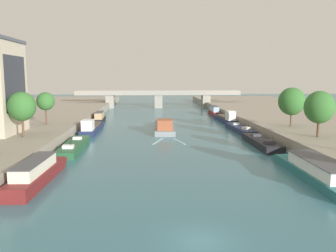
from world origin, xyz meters
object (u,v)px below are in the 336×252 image
at_px(moored_boat_right_near, 226,119).
at_px(moored_boat_right_lone, 240,129).
at_px(moored_boat_left_upstream, 37,173).
at_px(tree_left_third, 46,101).
at_px(bridge_far, 158,97).
at_px(moored_boat_right_upstream, 317,170).
at_px(moored_boat_right_far, 261,142).
at_px(moored_boat_left_near, 100,118).
at_px(moored_boat_left_second, 92,128).
at_px(tree_right_by_lamp, 292,101).
at_px(tree_left_nearest, 22,107).
at_px(moored_boat_right_second, 214,111).
at_px(tree_right_nearest, 319,107).
at_px(moored_boat_left_far, 74,146).
at_px(barge_midriver, 164,126).

bearing_deg(moored_boat_right_near, moored_boat_right_lone, -91.36).
distance_m(moored_boat_left_upstream, tree_left_third, 31.85).
bearing_deg(bridge_far, moored_boat_right_near, -69.57).
relative_size(moored_boat_left_upstream, moored_boat_right_upstream, 0.82).
bearing_deg(moored_boat_right_far, moored_boat_left_near, 133.82).
bearing_deg(moored_boat_left_second, moored_boat_left_near, 91.95).
bearing_deg(tree_left_third, bridge_far, 68.56).
relative_size(moored_boat_right_far, tree_right_by_lamp, 1.94).
height_order(tree_left_nearest, bridge_far, tree_left_nearest).
distance_m(moored_boat_right_second, tree_left_nearest, 59.79).
bearing_deg(tree_right_nearest, moored_boat_right_lone, 110.37).
relative_size(moored_boat_left_second, moored_boat_right_near, 1.06).
xyz_separation_m(moored_boat_right_lone, bridge_far, (-14.99, 55.60, 3.33)).
bearing_deg(moored_boat_left_far, tree_right_nearest, -4.46).
xyz_separation_m(moored_boat_right_lone, moored_boat_right_second, (0.39, 30.16, 0.59)).
relative_size(moored_boat_left_upstream, tree_right_nearest, 2.01).
relative_size(moored_boat_right_lone, moored_boat_right_second, 1.37).
height_order(barge_midriver, moored_boat_right_far, barge_midriver).
distance_m(moored_boat_left_second, moored_boat_right_far, 33.51).
height_order(moored_boat_right_second, tree_left_nearest, tree_left_nearest).
relative_size(moored_boat_left_far, tree_left_third, 2.49).
height_order(moored_boat_right_upstream, moored_boat_right_lone, moored_boat_right_upstream).
xyz_separation_m(moored_boat_left_upstream, moored_boat_right_far, (29.72, 17.98, -0.49)).
bearing_deg(tree_right_nearest, tree_left_third, 159.96).
height_order(moored_boat_left_near, moored_boat_right_upstream, moored_boat_left_near).
distance_m(moored_boat_left_far, moored_boat_right_far, 29.49).
bearing_deg(moored_boat_right_far, moored_boat_right_lone, 88.46).
distance_m(moored_boat_right_near, tree_left_nearest, 48.71).
relative_size(tree_left_third, tree_right_nearest, 0.88).
relative_size(barge_midriver, tree_right_by_lamp, 2.75).
relative_size(barge_midriver, moored_boat_right_lone, 1.34).
distance_m(moored_boat_right_lone, bridge_far, 57.68).
xyz_separation_m(moored_boat_right_upstream, tree_left_nearest, (-37.08, 17.17, 5.67)).
distance_m(tree_left_third, tree_right_nearest, 47.54).
distance_m(barge_midriver, moored_boat_left_near, 20.43).
distance_m(moored_boat_left_far, moored_boat_left_second, 16.85).
height_order(moored_boat_left_upstream, tree_left_third, tree_left_third).
height_order(moored_boat_right_near, bridge_far, bridge_far).
bearing_deg(tree_left_nearest, moored_boat_right_lone, 23.10).
relative_size(moored_boat_right_second, tree_left_third, 1.74).
relative_size(moored_boat_right_far, tree_right_nearest, 1.98).
bearing_deg(tree_right_by_lamp, moored_boat_right_far, -136.10).
bearing_deg(moored_boat_left_second, tree_left_third, -156.42).
xyz_separation_m(moored_boat_left_second, tree_right_nearest, (36.81, -19.72, 5.65)).
relative_size(tree_right_nearest, tree_right_by_lamp, 0.98).
relative_size(barge_midriver, moored_boat_right_far, 1.42).
distance_m(moored_boat_left_second, moored_boat_right_upstream, 45.25).
height_order(moored_boat_left_second, tree_left_third, tree_left_third).
bearing_deg(bridge_far, tree_right_nearest, -73.56).
bearing_deg(moored_boat_left_second, moored_boat_left_far, -89.92).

